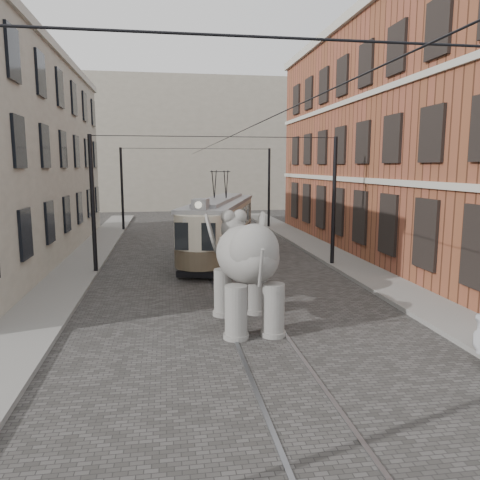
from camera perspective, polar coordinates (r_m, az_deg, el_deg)
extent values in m
plane|color=#42403D|center=(15.83, 0.53, -8.24)|extent=(120.00, 120.00, 0.00)
cube|color=slate|center=(17.77, 20.13, -6.63)|extent=(2.00, 60.00, 0.15)
cube|color=slate|center=(16.12, -23.18, -8.38)|extent=(2.00, 60.00, 0.15)
cube|color=brown|center=(27.50, 20.88, 11.10)|extent=(8.00, 26.00, 12.00)
cube|color=gray|center=(55.03, -6.44, 11.25)|extent=(28.00, 10.00, 14.00)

